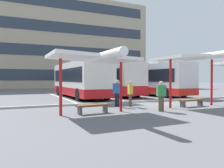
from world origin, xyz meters
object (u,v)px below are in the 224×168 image
at_px(bench_0, 93,107).
at_px(waiting_passenger_0, 117,91).
at_px(waiting_passenger_2, 130,92).
at_px(waiting_passenger_1, 161,94).
at_px(coach_bus_0, 80,80).
at_px(coach_bus_1, 107,80).
at_px(waiting_shelter_1, 196,58).
at_px(bench_1, 192,101).
at_px(waiting_shelter_0, 94,59).
at_px(coach_bus_2, 147,80).

xyz_separation_m(bench_0, waiting_passenger_0, (2.27, 1.97, 0.62)).
bearing_deg(waiting_passenger_2, waiting_passenger_1, -77.67).
height_order(waiting_passenger_0, waiting_passenger_1, waiting_passenger_0).
bearing_deg(coach_bus_0, coach_bus_1, 27.45).
relative_size(waiting_shelter_1, bench_1, 2.64).
bearing_deg(bench_0, waiting_passenger_2, 28.43).
bearing_deg(waiting_passenger_1, waiting_passenger_0, 114.67).
relative_size(waiting_passenger_1, waiting_passenger_2, 1.03).
xyz_separation_m(coach_bus_1, waiting_shelter_1, (0.68, -11.82, 1.34)).
relative_size(coach_bus_1, waiting_passenger_0, 6.88).
bearing_deg(waiting_shelter_0, bench_0, 90.00).
bearing_deg(bench_0, coach_bus_2, 45.78).
distance_m(coach_bus_1, bench_0, 13.12).
bearing_deg(coach_bus_2, coach_bus_0, -178.72).
xyz_separation_m(waiting_shelter_0, waiting_passenger_1, (3.53, -0.53, -1.75)).
xyz_separation_m(coach_bus_0, coach_bus_2, (7.48, 0.17, 0.01)).
xyz_separation_m(bench_0, waiting_passenger_1, (3.53, -0.76, 0.58)).
height_order(coach_bus_0, waiting_shelter_0, coach_bus_0).
bearing_deg(bench_0, coach_bus_0, 77.28).
distance_m(coach_bus_1, waiting_shelter_0, 13.30).
bearing_deg(waiting_shelter_1, bench_0, 178.79).
xyz_separation_m(coach_bus_0, coach_bus_1, (3.62, 1.88, -0.00)).
height_order(bench_1, waiting_passenger_0, waiting_passenger_0).
bearing_deg(coach_bus_1, coach_bus_0, -152.55).
xyz_separation_m(bench_1, waiting_passenger_1, (-2.99, -0.92, 0.57)).
xyz_separation_m(waiting_shelter_1, bench_1, (-0.00, 0.30, -2.63)).
relative_size(coach_bus_1, waiting_shelter_1, 2.25).
height_order(coach_bus_2, bench_1, coach_bus_2).
bearing_deg(waiting_shelter_1, bench_1, 90.00).
xyz_separation_m(coach_bus_0, waiting_shelter_1, (4.30, -9.94, 1.33)).
relative_size(coach_bus_2, bench_1, 6.03).
relative_size(waiting_passenger_0, waiting_passenger_2, 1.07).
relative_size(coach_bus_1, bench_0, 6.68).
bearing_deg(bench_1, waiting_shelter_0, -176.55).
distance_m(coach_bus_0, bench_0, 10.13).
relative_size(coach_bus_0, bench_0, 6.05).
bearing_deg(bench_1, coach_bus_0, 114.05).
height_order(bench_0, waiting_passenger_0, waiting_passenger_0).
relative_size(coach_bus_0, waiting_passenger_0, 6.22).
bearing_deg(waiting_passenger_0, waiting_shelter_0, -135.89).
bearing_deg(waiting_passenger_0, waiting_passenger_2, -25.06).
distance_m(coach_bus_1, waiting_passenger_0, 10.36).
distance_m(waiting_shelter_0, bench_1, 6.92).
relative_size(bench_0, waiting_shelter_1, 0.34).
height_order(bench_0, waiting_passenger_2, waiting_passenger_2).
distance_m(coach_bus_2, waiting_shelter_1, 10.68).
relative_size(waiting_passenger_0, waiting_passenger_1, 1.04).
bearing_deg(waiting_passenger_2, waiting_shelter_0, -148.24).
height_order(waiting_shelter_0, waiting_passenger_2, waiting_shelter_0).
distance_m(coach_bus_0, waiting_passenger_1, 10.67).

